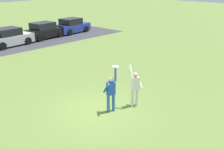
{
  "coord_description": "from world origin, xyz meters",
  "views": [
    {
      "loc": [
        -7.66,
        -7.98,
        5.67
      ],
      "look_at": [
        0.91,
        0.05,
        1.49
      ],
      "focal_mm": 43.41,
      "sensor_mm": 36.0,
      "label": 1
    }
  ],
  "objects_px": {
    "parked_car_black": "(44,31)",
    "frisbee_disc": "(115,66)",
    "parked_car_silver": "(9,38)",
    "person_defender": "(135,86)",
    "person_catcher": "(111,91)",
    "parked_car_blue": "(72,26)"
  },
  "relations": [
    {
      "from": "parked_car_black",
      "to": "frisbee_disc",
      "type": "bearing_deg",
      "value": -119.18
    },
    {
      "from": "person_defender",
      "to": "parked_car_black",
      "type": "bearing_deg",
      "value": -90.54
    },
    {
      "from": "parked_car_black",
      "to": "person_catcher",
      "type": "bearing_deg",
      "value": -119.93
    },
    {
      "from": "frisbee_disc",
      "to": "parked_car_black",
      "type": "bearing_deg",
      "value": 66.88
    },
    {
      "from": "person_defender",
      "to": "frisbee_disc",
      "type": "xyz_separation_m",
      "value": [
        -0.98,
        0.34,
        1.11
      ]
    },
    {
      "from": "person_defender",
      "to": "parked_car_blue",
      "type": "height_order",
      "value": "person_defender"
    },
    {
      "from": "parked_car_silver",
      "to": "parked_car_blue",
      "type": "height_order",
      "value": "same"
    },
    {
      "from": "person_catcher",
      "to": "person_defender",
      "type": "distance_m",
      "value": 1.26
    },
    {
      "from": "parked_car_silver",
      "to": "frisbee_disc",
      "type": "bearing_deg",
      "value": -106.34
    },
    {
      "from": "person_catcher",
      "to": "frisbee_disc",
      "type": "distance_m",
      "value": 1.13
    },
    {
      "from": "frisbee_disc",
      "to": "parked_car_blue",
      "type": "relative_size",
      "value": 0.06
    },
    {
      "from": "person_catcher",
      "to": "person_defender",
      "type": "bearing_deg",
      "value": -0.0
    },
    {
      "from": "person_catcher",
      "to": "parked_car_black",
      "type": "height_order",
      "value": "person_catcher"
    },
    {
      "from": "person_defender",
      "to": "person_catcher",
      "type": "bearing_deg",
      "value": 0.0
    },
    {
      "from": "person_defender",
      "to": "parked_car_silver",
      "type": "relative_size",
      "value": 0.48
    },
    {
      "from": "parked_car_silver",
      "to": "parked_car_blue",
      "type": "relative_size",
      "value": 1.0
    },
    {
      "from": "person_defender",
      "to": "frisbee_disc",
      "type": "bearing_deg",
      "value": 0.0
    },
    {
      "from": "person_catcher",
      "to": "parked_car_blue",
      "type": "bearing_deg",
      "value": 75.41
    },
    {
      "from": "frisbee_disc",
      "to": "parked_car_blue",
      "type": "distance_m",
      "value": 19.19
    },
    {
      "from": "person_catcher",
      "to": "person_defender",
      "type": "height_order",
      "value": "person_catcher"
    },
    {
      "from": "parked_car_black",
      "to": "parked_car_blue",
      "type": "bearing_deg",
      "value": -2.4
    },
    {
      "from": "person_defender",
      "to": "parked_car_blue",
      "type": "bearing_deg",
      "value": -100.9
    }
  ]
}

